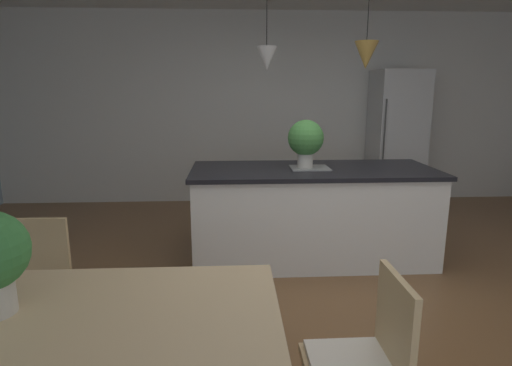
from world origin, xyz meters
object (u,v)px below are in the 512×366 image
at_px(dining_table, 43,329).
at_px(refrigerator, 396,139).
at_px(chair_kitchen_end, 363,363).
at_px(potted_plant_on_island, 306,140).
at_px(kitchen_island, 312,213).
at_px(chair_far_left, 31,289).

height_order(dining_table, refrigerator, refrigerator).
distance_m(chair_kitchen_end, potted_plant_on_island, 2.41).
height_order(kitchen_island, refrigerator, refrigerator).
xyz_separation_m(refrigerator, potted_plant_on_island, (-1.61, -1.90, 0.23)).
bearing_deg(refrigerator, chair_far_left, -135.70).
bearing_deg(dining_table, refrigerator, 53.89).
height_order(chair_far_left, kitchen_island, kitchen_island).
bearing_deg(chair_kitchen_end, chair_far_left, 155.84).
bearing_deg(refrigerator, kitchen_island, -128.86).
distance_m(chair_kitchen_end, chair_far_left, 1.93).
relative_size(dining_table, refrigerator, 1.02).
height_order(refrigerator, potted_plant_on_island, refrigerator).
bearing_deg(dining_table, potted_plant_on_island, 57.70).
xyz_separation_m(kitchen_island, refrigerator, (1.53, 1.90, 0.48)).
height_order(kitchen_island, potted_plant_on_island, potted_plant_on_island).
xyz_separation_m(dining_table, potted_plant_on_island, (1.46, 2.30, 0.49)).
relative_size(dining_table, kitchen_island, 0.83).
xyz_separation_m(chair_kitchen_end, refrigerator, (1.74, 4.21, 0.47)).
relative_size(chair_far_left, refrigerator, 0.46).
xyz_separation_m(dining_table, chair_far_left, (-0.43, 0.79, -0.21)).
relative_size(chair_far_left, kitchen_island, 0.38).
distance_m(refrigerator, potted_plant_on_island, 2.51).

